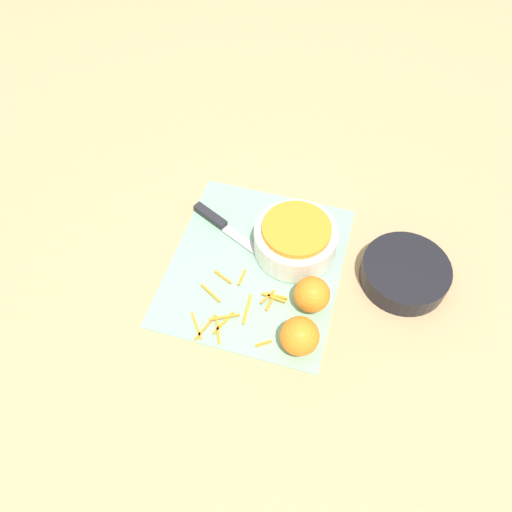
{
  "coord_description": "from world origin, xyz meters",
  "views": [
    {
      "loc": [
        0.58,
        0.17,
        0.9
      ],
      "look_at": [
        0.0,
        0.0,
        0.04
      ],
      "focal_mm": 35.0,
      "sensor_mm": 36.0,
      "label": 1
    }
  ],
  "objects": [
    {
      "name": "ground_plane",
      "position": [
        0.0,
        0.0,
        0.0
      ],
      "size": [
        4.0,
        4.0,
        0.0
      ],
      "primitive_type": "plane",
      "color": "tan"
    },
    {
      "name": "cutting_board",
      "position": [
        0.0,
        0.0,
        0.0
      ],
      "size": [
        0.42,
        0.37,
        0.01
      ],
      "color": "#84B793",
      "rests_on": "ground_plane"
    },
    {
      "name": "bowl_speckled",
      "position": [
        -0.06,
        0.07,
        0.04
      ],
      "size": [
        0.18,
        0.18,
        0.08
      ],
      "color": "silver",
      "rests_on": "cutting_board"
    },
    {
      "name": "bowl_dark",
      "position": [
        -0.05,
        0.31,
        0.02
      ],
      "size": [
        0.18,
        0.18,
        0.05
      ],
      "color": "black",
      "rests_on": "ground_plane"
    },
    {
      "name": "knife",
      "position": [
        -0.08,
        -0.11,
        0.01
      ],
      "size": [
        0.12,
        0.22,
        0.02
      ],
      "rotation": [
        0.0,
        0.0,
        1.13
      ],
      "color": "#232328",
      "rests_on": "cutting_board"
    },
    {
      "name": "orange_left",
      "position": [
        0.16,
        0.13,
        0.04
      ],
      "size": [
        0.08,
        0.08,
        0.08
      ],
      "color": "orange",
      "rests_on": "cutting_board"
    },
    {
      "name": "orange_right",
      "position": [
        0.06,
        0.13,
        0.04
      ],
      "size": [
        0.07,
        0.07,
        0.07
      ],
      "color": "orange",
      "rests_on": "cutting_board"
    },
    {
      "name": "peel_pile",
      "position": [
        0.12,
        -0.01,
        0.01
      ],
      "size": [
        0.18,
        0.18,
        0.01
      ],
      "color": "orange",
      "rests_on": "cutting_board"
    }
  ]
}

